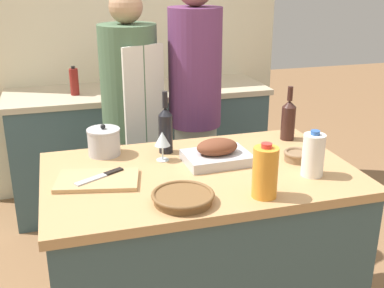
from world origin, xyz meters
TOP-DOWN VIEW (x-y plane):
  - kitchen_island at (0.00, 0.00)m, footprint 1.36×0.83m
  - back_counter at (0.00, 1.56)m, footprint 1.90×0.60m
  - back_wall at (0.00, 1.91)m, footprint 2.40×0.10m
  - roasting_pan at (0.10, 0.07)m, footprint 0.30×0.22m
  - wicker_basket at (-0.15, -0.28)m, footprint 0.24×0.24m
  - cutting_board at (-0.45, 0.00)m, footprint 0.37×0.28m
  - stock_pot at (-0.38, 0.31)m, footprint 0.16×0.16m
  - mixing_bowl at (0.47, -0.02)m, footprint 0.13×0.13m
  - juice_jug at (0.17, -0.31)m, footprint 0.10×0.10m
  - milk_jug at (0.45, -0.18)m, footprint 0.09×0.09m
  - wine_bottle_green at (0.56, 0.27)m, footprint 0.07×0.07m
  - wine_bottle_dark at (-0.09, 0.26)m, footprint 0.07×0.07m
  - wine_glass_left at (-0.13, 0.16)m, footprint 0.07×0.07m
  - knife_chef at (-0.43, 0.01)m, footprint 0.22×0.14m
  - condiment_bottle_tall at (-0.11, 1.71)m, footprint 0.06×0.06m
  - condiment_bottle_short at (-0.45, 1.51)m, footprint 0.06×0.06m
  - person_cook_aproned at (-0.16, 0.87)m, footprint 0.35×0.37m
  - person_cook_guest at (0.22, 0.83)m, footprint 0.31×0.31m

SIDE VIEW (x-z plane):
  - kitchen_island at x=0.00m, z-range 0.00..0.89m
  - back_counter at x=0.00m, z-range 0.00..0.90m
  - person_cook_aproned at x=-0.16m, z-range 0.09..1.71m
  - cutting_board at x=-0.45m, z-range 0.89..0.91m
  - knife_chef at x=-0.43m, z-range 0.91..0.92m
  - wicker_basket at x=-0.15m, z-range 0.90..0.94m
  - mixing_bowl at x=0.47m, z-range 0.90..0.94m
  - roasting_pan at x=0.10m, z-range 0.88..0.99m
  - stock_pot at x=-0.38m, z-range 0.88..1.03m
  - person_cook_guest at x=0.22m, z-range 0.10..1.83m
  - milk_jug at x=0.45m, z-range 0.89..1.09m
  - condiment_bottle_short at x=-0.45m, z-range 0.89..1.09m
  - wine_glass_left at x=-0.13m, z-range 0.93..1.06m
  - juice_jug at x=0.17m, z-range 0.89..1.11m
  - condiment_bottle_tall at x=-0.11m, z-range 0.89..1.10m
  - wine_bottle_green at x=0.56m, z-range 0.86..1.14m
  - wine_bottle_dark at x=-0.09m, z-range 0.86..1.16m
  - back_wall at x=0.00m, z-range 0.00..2.55m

